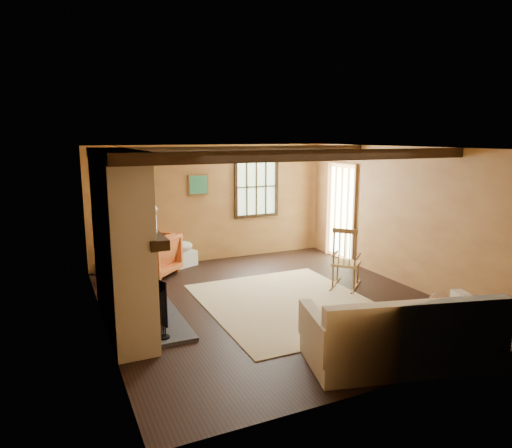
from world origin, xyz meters
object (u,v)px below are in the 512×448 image
fireplace (123,248)px  armchair (151,255)px  laundry_basket (182,258)px  sofa (402,338)px  rocking_chair (346,262)px

fireplace → armchair: (0.81, 2.15, -0.71)m
laundry_basket → armchair: armchair is taller
sofa → laundry_basket: sofa is taller
rocking_chair → laundry_basket: bearing=-0.9°
rocking_chair → armchair: bearing=11.9°
rocking_chair → sofa: rocking_chair is taller
sofa → armchair: size_ratio=2.68×
rocking_chair → laundry_basket: rocking_chair is taller
laundry_basket → armchair: (-0.70, -0.40, 0.24)m
sofa → armchair: 4.93m
fireplace → laundry_basket: size_ratio=4.80×
fireplace → laundry_basket: bearing=59.5°
fireplace → sofa: (2.69, -2.41, -0.79)m
laundry_basket → armchair: bearing=-150.2°
fireplace → laundry_basket: 3.11m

